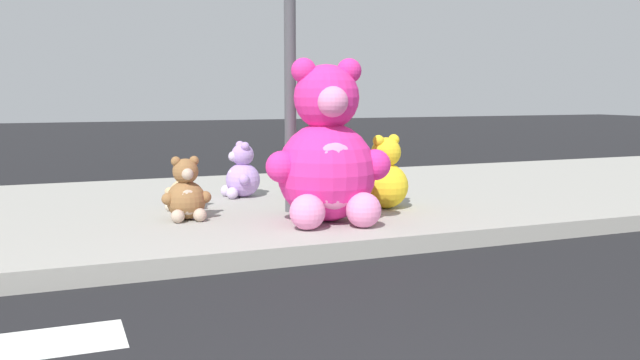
# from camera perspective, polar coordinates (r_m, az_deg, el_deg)

# --- Properties ---
(sidewalk) EXTENTS (28.00, 4.40, 0.15)m
(sidewalk) POSITION_cam_1_polar(r_m,az_deg,el_deg) (6.89, -12.63, -2.71)
(sidewalk) COLOR #9E9B93
(sidewalk) RESTS_ON ground_plane
(sign_pole) EXTENTS (0.56, 0.11, 3.20)m
(sign_pole) POSITION_cam_1_polar(r_m,az_deg,el_deg) (6.28, -2.59, 12.74)
(sign_pole) COLOR #4C4C51
(sign_pole) RESTS_ON sidewalk
(plush_pink_large) EXTENTS (1.08, 0.99, 1.42)m
(plush_pink_large) POSITION_cam_1_polar(r_m,az_deg,el_deg) (5.77, 0.65, 1.97)
(plush_pink_large) COLOR #F22D93
(plush_pink_large) RESTS_ON sidewalk
(plush_lavender) EXTENTS (0.41, 0.47, 0.60)m
(plush_lavender) POSITION_cam_1_polar(r_m,az_deg,el_deg) (7.24, -6.77, 0.44)
(plush_lavender) COLOR #B28CD8
(plush_lavender) RESTS_ON sidewalk
(plush_lime) EXTENTS (0.34, 0.35, 0.48)m
(plush_lime) POSITION_cam_1_polar(r_m,az_deg,el_deg) (7.04, 0.59, -0.11)
(plush_lime) COLOR #8CD133
(plush_lime) RESTS_ON sidewalk
(plush_tan) EXTENTS (0.34, 0.35, 0.48)m
(plush_tan) POSITION_cam_1_polar(r_m,az_deg,el_deg) (6.54, -11.64, -0.84)
(plush_tan) COLOR tan
(plush_tan) RESTS_ON sidewalk
(plush_yellow) EXTENTS (0.54, 0.51, 0.72)m
(plush_yellow) POSITION_cam_1_polar(r_m,az_deg,el_deg) (6.52, 5.52, 0.11)
(plush_yellow) COLOR yellow
(plush_yellow) RESTS_ON sidewalk
(plush_brown) EXTENTS (0.44, 0.38, 0.57)m
(plush_brown) POSITION_cam_1_polar(r_m,az_deg,el_deg) (6.01, -11.41, -1.23)
(plush_brown) COLOR olive
(plush_brown) RESTS_ON sidewalk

